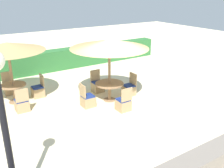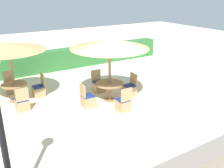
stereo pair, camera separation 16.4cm
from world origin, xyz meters
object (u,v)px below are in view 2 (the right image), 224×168
object	(u,v)px
patio_chair_center_south	(123,104)
patio_chair_center_east	(130,89)
patio_chair_back_left_south	(22,104)
parasol_center	(110,44)
parasol_back_left	(8,47)
patio_chair_center_north	(98,86)
round_table_center	(110,87)
patio_chair_center_west	(88,100)
patio_chair_back_left_east	(39,90)
round_table_back_left	(14,88)
patio_chair_back_left_north	(11,87)

from	to	relation	value
patio_chair_center_south	patio_chair_center_east	world-z (taller)	same
patio_chair_back_left_south	parasol_center	bearing A→B (deg)	-15.99
parasol_back_left	patio_chair_center_north	bearing A→B (deg)	-13.59
parasol_center	parasol_back_left	bearing A→B (deg)	150.04
parasol_center	patio_chair_center_south	world-z (taller)	parasol_center
round_table_center	patio_chair_center_west	world-z (taller)	patio_chair_center_west
patio_chair_back_left_east	patio_chair_center_north	bearing A→B (deg)	-109.57
patio_chair_back_left_east	patio_chair_center_west	xyz separation A→B (m)	(1.28, -1.94, 0.00)
patio_chair_back_left_south	patio_chair_center_south	bearing A→B (deg)	-32.05
patio_chair_center_east	round_table_back_left	bearing A→B (deg)	66.16
patio_chair_center_south	patio_chair_center_north	xyz separation A→B (m)	(0.12, 2.12, 0.00)
patio_chair_back_left_south	parasol_back_left	bearing A→B (deg)	92.56
round_table_back_left	patio_chair_center_north	bearing A→B (deg)	-13.59
patio_chair_back_left_south	parasol_center	distance (m)	3.90
patio_chair_back_left_east	patio_chair_center_west	distance (m)	2.33
patio_chair_back_left_south	patio_chair_center_south	world-z (taller)	same
patio_chair_center_east	parasol_center	bearing A→B (deg)	90.11
patio_chair_center_south	round_table_center	bearing A→B (deg)	86.89
patio_chair_back_left_north	parasol_center	world-z (taller)	parasol_center
patio_chair_back_left_north	patio_chair_center_west	world-z (taller)	same
patio_chair_center_west	patio_chair_center_east	size ratio (longest dim) A/B	1.00
patio_chair_center_south	patio_chair_back_left_south	bearing A→B (deg)	147.95
parasol_back_left	round_table_center	xyz separation A→B (m)	(3.24, -1.87, -1.63)
parasol_back_left	patio_chair_back_left_east	bearing A→B (deg)	2.17
patio_chair_back_left_east	round_table_center	world-z (taller)	patio_chair_back_left_east
round_table_back_left	patio_chair_back_left_east	size ratio (longest dim) A/B	1.05
parasol_center	patio_chair_center_east	bearing A→B (deg)	0.11
parasol_center	patio_chair_back_left_east	bearing A→B (deg)	140.22
patio_chair_center_west	round_table_center	bearing A→B (deg)	92.16
patio_chair_back_left_east	patio_chair_center_south	xyz separation A→B (m)	(2.23, -2.96, 0.00)
patio_chair_back_left_north	patio_chair_center_east	bearing A→B (deg)	145.62
patio_chair_center_south	patio_chair_center_east	xyz separation A→B (m)	(1.04, 1.05, 0.00)
patio_chair_center_west	patio_chair_center_east	bearing A→B (deg)	91.15
parasol_center	patio_chair_center_west	xyz separation A→B (m)	(-1.01, -0.04, -2.03)
patio_chair_back_left_east	parasol_center	bearing A→B (deg)	-129.78
patio_chair_center_north	parasol_back_left	bearing A→B (deg)	-13.59
parasol_back_left	patio_chair_back_left_east	xyz separation A→B (m)	(0.95, 0.04, -1.95)
patio_chair_back_left_north	parasol_center	xyz separation A→B (m)	(3.23, -2.88, 2.03)
patio_chair_back_left_south	patio_chair_center_east	bearing A→B (deg)	-12.34
patio_chair_center_north	parasol_center	bearing A→B (deg)	86.83
patio_chair_center_north	patio_chair_center_west	distance (m)	1.54
patio_chair_center_west	patio_chair_center_east	world-z (taller)	same
round_table_center	patio_chair_center_north	xyz separation A→B (m)	(0.06, 1.07, -0.32)
round_table_center	patio_chair_center_west	bearing A→B (deg)	-177.84
round_table_back_left	parasol_center	world-z (taller)	parasol_center
patio_chair_center_north	patio_chair_center_east	bearing A→B (deg)	130.86
round_table_back_left	patio_chair_center_west	distance (m)	2.95
patio_chair_back_left_east	patio_chair_center_east	bearing A→B (deg)	-120.19
patio_chair_back_left_east	patio_chair_center_east	xyz separation A→B (m)	(3.27, -1.90, 0.00)
patio_chair_center_south	patio_chair_center_west	distance (m)	1.39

